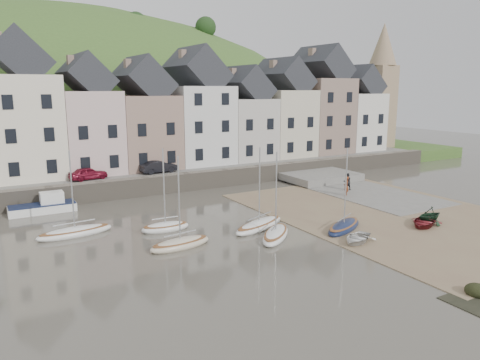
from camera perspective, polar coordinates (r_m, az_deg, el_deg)
ground at (r=33.09m, az=5.24°, el=-6.90°), size 160.00×160.00×0.00m
quay_land at (r=61.16m, az=-12.29°, el=2.12°), size 90.00×30.00×1.50m
quay_street at (r=50.33m, az=-8.29°, el=1.22°), size 70.00×7.00×0.10m
seawall at (r=47.28m, az=-6.68°, el=-0.20°), size 70.00×1.20×1.80m
beach at (r=40.20m, az=18.20°, el=-4.06°), size 18.00×26.00×0.06m
slipway at (r=48.36m, az=14.36°, el=-1.24°), size 8.00×18.00×0.12m
hillside at (r=91.12m, az=-20.29°, el=-7.43°), size 134.40×84.00×84.00m
townhouse_terrace at (r=53.54m, az=-8.11°, el=8.06°), size 61.05×8.00×13.93m
church_spire at (r=72.42m, az=17.14°, el=11.49°), size 4.00×4.00×18.00m
sailboat_0 at (r=34.98m, az=-19.79°, el=-6.08°), size 5.49×2.07×6.32m
sailboat_1 at (r=34.51m, az=-9.25°, el=-5.75°), size 3.66×1.64×6.32m
sailboat_2 at (r=30.83m, az=-7.42°, el=-7.82°), size 4.55×2.06×6.32m
sailboat_3 at (r=32.54m, az=4.43°, el=-6.72°), size 4.49×4.40×6.32m
sailboat_4 at (r=34.58m, az=2.40°, el=-5.59°), size 5.63×3.51×6.32m
sailboat_5 at (r=35.04m, az=12.77°, el=-5.64°), size 5.04×3.55×6.32m
motorboat_2 at (r=42.10m, az=-23.07°, el=-2.95°), size 5.32×1.80×1.70m
rowboat_white at (r=32.34m, az=14.33°, el=-6.99°), size 3.41×2.99×0.59m
rowboat_green at (r=38.48m, az=22.49°, el=-4.02°), size 2.49×2.16×1.29m
rowboat_red at (r=37.51m, az=21.84°, el=-4.85°), size 3.84×3.43×0.66m
person_red at (r=45.33m, az=13.04°, el=-0.74°), size 0.80×0.79×1.86m
person_dark at (r=47.85m, az=13.14°, el=-0.19°), size 0.93×0.78×1.73m
car_left at (r=46.70m, az=-18.31°, el=0.79°), size 3.80×2.00×1.23m
car_right at (r=48.61m, az=-10.03°, el=1.64°), size 4.05×1.72×1.30m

